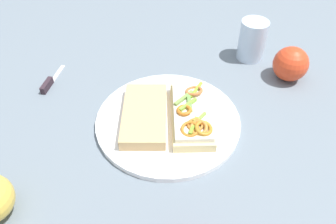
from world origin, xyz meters
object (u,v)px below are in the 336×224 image
(plate, at_px, (168,121))
(sandwich, at_px, (192,114))
(knife, at_px, (49,82))
(bread_slice_side, at_px, (145,115))
(drinking_glass, at_px, (252,40))
(apple_2, at_px, (291,64))

(plate, relative_size, sandwich, 1.56)
(plate, height_order, sandwich, sandwich)
(sandwich, distance_m, knife, 0.36)
(plate, bearing_deg, knife, -16.71)
(sandwich, distance_m, bread_slice_side, 0.10)
(sandwich, relative_size, drinking_glass, 1.88)
(apple_2, xyz_separation_m, knife, (0.56, 0.10, -0.03))
(knife, bearing_deg, sandwich, -100.40)
(plate, distance_m, sandwich, 0.05)
(bread_slice_side, xyz_separation_m, drinking_glass, (-0.23, -0.27, 0.03))
(bread_slice_side, relative_size, knife, 1.50)
(plate, xyz_separation_m, drinking_glass, (-0.18, -0.27, 0.05))
(plate, distance_m, drinking_glass, 0.33)
(sandwich, height_order, apple_2, apple_2)
(bread_slice_side, xyz_separation_m, knife, (0.25, -0.10, -0.02))
(plate, distance_m, apple_2, 0.33)
(apple_2, bearing_deg, drinking_glass, -41.44)
(sandwich, bearing_deg, bread_slice_side, -91.77)
(bread_slice_side, height_order, apple_2, apple_2)
(apple_2, bearing_deg, sandwich, 40.17)
(apple_2, height_order, knife, apple_2)
(drinking_glass, bearing_deg, plate, 55.95)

